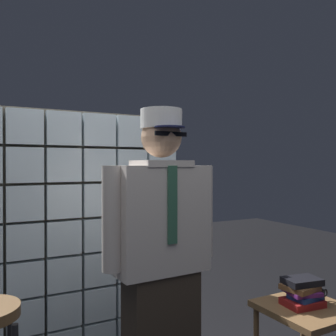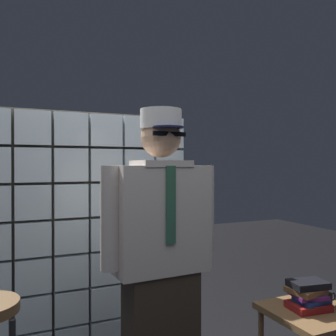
# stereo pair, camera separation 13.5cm
# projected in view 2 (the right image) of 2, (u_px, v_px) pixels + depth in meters

# --- Properties ---
(glass_block_wall) EXTENTS (1.60, 0.10, 1.86)m
(glass_block_wall) POSITION_uv_depth(u_px,v_px,m) (88.00, 234.00, 2.74)
(glass_block_wall) COLOR silver
(glass_block_wall) RESTS_ON ground
(standing_person) EXTENTS (0.70, 0.30, 1.74)m
(standing_person) POSITION_uv_depth(u_px,v_px,m) (161.00, 259.00, 2.03)
(standing_person) COLOR #382D23
(standing_person) RESTS_ON ground
(side_table) EXTENTS (0.52, 0.52, 0.53)m
(side_table) POSITION_uv_depth(u_px,v_px,m) (312.00, 321.00, 2.26)
(side_table) COLOR brown
(side_table) RESTS_ON ground
(book_stack) EXTENTS (0.27, 0.22, 0.17)m
(book_stack) POSITION_uv_depth(u_px,v_px,m) (308.00, 295.00, 2.27)
(book_stack) COLOR maroon
(book_stack) RESTS_ON side_table
(coffee_mug) EXTENTS (0.13, 0.08, 0.09)m
(coffee_mug) POSITION_uv_depth(u_px,v_px,m) (326.00, 299.00, 2.32)
(coffee_mug) COLOR black
(coffee_mug) RESTS_ON side_table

